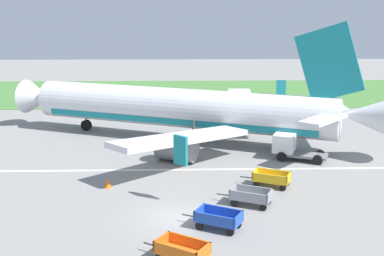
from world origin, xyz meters
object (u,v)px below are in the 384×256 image
(baggage_cart_far_end, at_px, (271,178))
(airplane, at_px, (188,109))
(service_truck_beside_carts, at_px, (290,146))
(baggage_cart_fourth_in_row, at_px, (251,196))
(baggage_cart_third_in_row, at_px, (218,219))
(traffic_cone_near_plane, at_px, (108,183))
(baggage_cart_second_in_row, at_px, (182,250))

(baggage_cart_far_end, bearing_deg, airplane, 112.95)
(service_truck_beside_carts, bearing_deg, baggage_cart_fourth_in_row, -115.02)
(baggage_cart_third_in_row, height_order, traffic_cone_near_plane, baggage_cart_third_in_row)
(airplane, relative_size, service_truck_beside_carts, 7.50)
(airplane, bearing_deg, service_truck_beside_carts, -37.50)
(airplane, height_order, traffic_cone_near_plane, airplane)
(baggage_cart_third_in_row, bearing_deg, baggage_cart_second_in_row, -118.85)
(baggage_cart_fourth_in_row, bearing_deg, airplane, 102.35)
(baggage_cart_third_in_row, distance_m, baggage_cart_far_end, 8.10)
(baggage_cart_second_in_row, bearing_deg, baggage_cart_far_end, 59.15)
(baggage_cart_second_in_row, height_order, traffic_cone_near_plane, baggage_cart_second_in_row)
(airplane, distance_m, baggage_cart_second_in_row, 24.02)
(airplane, height_order, baggage_cart_fourth_in_row, airplane)
(baggage_cart_third_in_row, relative_size, baggage_cart_fourth_in_row, 0.99)
(airplane, relative_size, baggage_cart_third_in_row, 10.25)
(baggage_cart_second_in_row, distance_m, baggage_cart_far_end, 12.41)
(baggage_cart_third_in_row, height_order, service_truck_beside_carts, service_truck_beside_carts)
(baggage_cart_fourth_in_row, xyz_separation_m, service_truck_beside_carts, (4.77, 10.22, 0.50))
(service_truck_beside_carts, relative_size, traffic_cone_near_plane, 7.09)
(airplane, distance_m, service_truck_beside_carts, 10.79)
(airplane, relative_size, baggage_cart_fourth_in_row, 10.12)
(baggage_cart_far_end, bearing_deg, baggage_cart_third_in_row, -121.91)
(baggage_cart_second_in_row, bearing_deg, service_truck_beside_carts, 62.20)
(baggage_cart_second_in_row, height_order, baggage_cart_third_in_row, same)
(baggage_cart_far_end, relative_size, service_truck_beside_carts, 0.74)
(baggage_cart_third_in_row, xyz_separation_m, baggage_cart_far_end, (4.28, 6.88, 0.00))
(baggage_cart_second_in_row, xyz_separation_m, service_truck_beside_carts, (9.18, 17.42, 0.50))
(baggage_cart_far_end, height_order, service_truck_beside_carts, service_truck_beside_carts)
(airplane, xyz_separation_m, baggage_cart_far_end, (5.60, -13.23, -2.45))
(traffic_cone_near_plane, bearing_deg, baggage_cart_fourth_in_row, -20.59)
(baggage_cart_third_in_row, distance_m, baggage_cart_fourth_in_row, 4.15)
(baggage_cart_third_in_row, bearing_deg, baggage_cart_far_end, 58.09)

